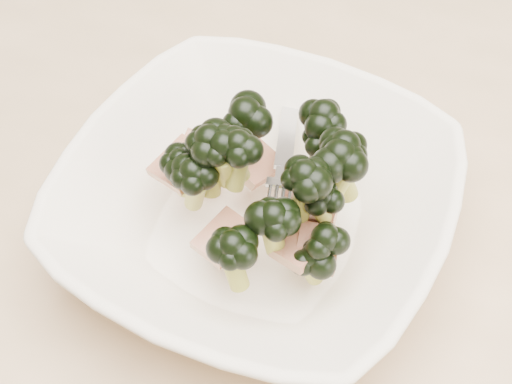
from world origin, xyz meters
TOP-DOWN VIEW (x-y plane):
  - dining_table at (0.00, 0.00)m, footprint 1.20×0.80m
  - broccoli_dish at (-0.05, -0.04)m, footprint 0.29×0.29m

SIDE VIEW (x-z plane):
  - dining_table at x=0.00m, z-range 0.28..1.03m
  - broccoli_dish at x=-0.05m, z-range 0.73..0.85m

